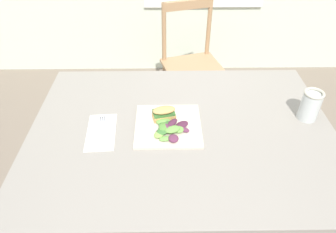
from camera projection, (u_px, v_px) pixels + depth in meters
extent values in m
cube|color=gray|center=(182.00, 131.00, 1.28)|extent=(1.24, 0.92, 0.03)
cube|color=tan|center=(83.00, 135.00, 1.81)|extent=(0.07, 0.07, 0.71)
cube|color=tan|center=(271.00, 133.00, 1.82)|extent=(0.07, 0.07, 0.71)
cylinder|color=tan|center=(178.00, 112.00, 2.21)|extent=(0.03, 0.03, 0.43)
cylinder|color=tan|center=(222.00, 104.00, 2.28)|extent=(0.03, 0.03, 0.43)
cylinder|color=tan|center=(165.00, 86.00, 2.46)|extent=(0.03, 0.03, 0.43)
cylinder|color=tan|center=(205.00, 80.00, 2.53)|extent=(0.03, 0.03, 0.43)
cube|color=tan|center=(194.00, 69.00, 2.23)|extent=(0.49, 0.49, 0.02)
cylinder|color=tan|center=(164.00, 33.00, 2.19)|extent=(0.03, 0.03, 0.42)
cylinder|color=tan|center=(209.00, 27.00, 2.26)|extent=(0.03, 0.03, 0.42)
cube|color=tan|center=(188.00, 5.00, 2.11)|extent=(0.35, 0.13, 0.06)
cube|color=beige|center=(168.00, 125.00, 1.27)|extent=(0.27, 0.27, 0.01)
cube|color=tan|center=(164.00, 116.00, 1.30)|extent=(0.10, 0.07, 0.02)
cube|color=#3D7033|center=(164.00, 112.00, 1.29)|extent=(0.10, 0.07, 0.01)
ellipsoid|color=tan|center=(164.00, 110.00, 1.27)|extent=(0.10, 0.07, 0.02)
ellipsoid|color=#6B9E47|center=(164.00, 121.00, 1.27)|extent=(0.07, 0.04, 0.02)
ellipsoid|color=#3D7033|center=(169.00, 126.00, 1.24)|extent=(0.03, 0.06, 0.02)
ellipsoid|color=#6B9E47|center=(166.00, 138.00, 1.20)|extent=(0.06, 0.04, 0.01)
ellipsoid|color=#518438|center=(164.00, 127.00, 1.23)|extent=(0.06, 0.06, 0.02)
ellipsoid|color=#4C2338|center=(172.00, 123.00, 1.24)|extent=(0.06, 0.07, 0.02)
ellipsoid|color=#6B9E47|center=(179.00, 129.00, 1.23)|extent=(0.05, 0.05, 0.01)
ellipsoid|color=#3D7033|center=(162.00, 131.00, 1.22)|extent=(0.05, 0.05, 0.01)
ellipsoid|color=#602D47|center=(173.00, 138.00, 1.19)|extent=(0.05, 0.05, 0.02)
ellipsoid|color=#3D7033|center=(165.00, 124.00, 1.25)|extent=(0.05, 0.03, 0.01)
ellipsoid|color=#602D47|center=(166.00, 126.00, 1.23)|extent=(0.05, 0.05, 0.01)
ellipsoid|color=#6B9E47|center=(173.00, 129.00, 1.22)|extent=(0.07, 0.06, 0.02)
ellipsoid|color=#4C2338|center=(182.00, 125.00, 1.26)|extent=(0.07, 0.07, 0.01)
ellipsoid|color=#602D47|center=(183.00, 129.00, 1.24)|extent=(0.06, 0.05, 0.01)
ellipsoid|color=#84A84C|center=(159.00, 134.00, 1.21)|extent=(0.06, 0.06, 0.01)
ellipsoid|color=#602D47|center=(160.00, 133.00, 1.22)|extent=(0.04, 0.04, 0.01)
cube|color=silver|center=(101.00, 132.00, 1.25)|extent=(0.13, 0.23, 0.00)
cube|color=silver|center=(101.00, 135.00, 1.23)|extent=(0.02, 0.14, 0.00)
cube|color=silver|center=(102.00, 120.00, 1.30)|extent=(0.03, 0.05, 0.00)
cube|color=#38383D|center=(104.00, 119.00, 1.30)|extent=(0.01, 0.03, 0.00)
cube|color=#38383D|center=(102.00, 119.00, 1.30)|extent=(0.01, 0.03, 0.00)
cube|color=#38383D|center=(100.00, 119.00, 1.30)|extent=(0.01, 0.03, 0.00)
cylinder|color=#C67528|center=(309.00, 109.00, 1.29)|extent=(0.07, 0.07, 0.10)
cylinder|color=silver|center=(310.00, 106.00, 1.28)|extent=(0.08, 0.08, 0.12)
torus|color=#B7B29E|center=(315.00, 93.00, 1.24)|extent=(0.08, 0.08, 0.01)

